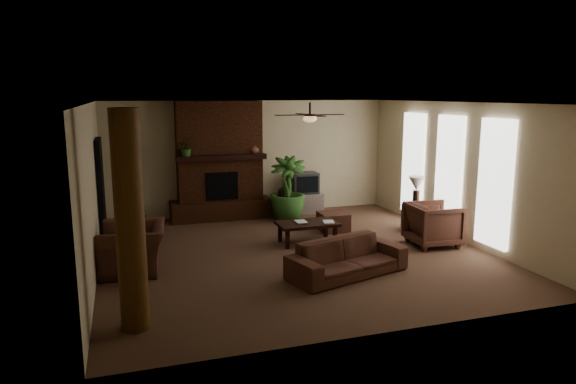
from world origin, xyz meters
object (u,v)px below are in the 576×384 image
object	(u,v)px
log_column	(130,222)
lamp_left	(131,195)
armchair_left	(133,240)
floor_plant	(288,203)
side_table_left	(130,231)
side_table_right	(416,218)
lamp_right	(417,186)
sofa	(348,252)
floor_vase	(285,200)
armchair_right	(434,222)
ottoman	(333,222)
tv_stand	(305,203)
coffee_table	(307,225)

from	to	relation	value
log_column	lamp_left	bearing A→B (deg)	88.93
armchair_left	lamp_left	xyz separation A→B (m)	(0.03, 1.58, 0.47)
floor_plant	side_table_left	world-z (taller)	floor_plant
side_table_right	lamp_right	world-z (taller)	lamp_right
side_table_left	side_table_right	bearing A→B (deg)	-7.38
sofa	side_table_left	xyz separation A→B (m)	(-3.38, 2.96, -0.12)
floor_vase	log_column	bearing A→B (deg)	-125.18
sofa	armchair_right	distance (m)	2.56
armchair_right	ottoman	distance (m)	2.20
lamp_right	floor_plant	bearing A→B (deg)	143.16
sofa	tv_stand	xyz separation A→B (m)	(0.90, 4.56, -0.15)
side_table_right	sofa	bearing A→B (deg)	-140.15
ottoman	lamp_right	xyz separation A→B (m)	(1.71, -0.54, 0.80)
armchair_right	floor_vase	bearing A→B (deg)	37.86
armchair_left	coffee_table	distance (m)	3.43
coffee_table	lamp_left	distance (m)	3.52
side_table_right	side_table_left	bearing A→B (deg)	172.62
side_table_right	tv_stand	bearing A→B (deg)	125.90
armchair_right	side_table_right	xyz separation A→B (m)	(0.29, 1.13, -0.19)
lamp_left	side_table_right	size ratio (longest dim) A/B	1.18
sofa	armchair_right	world-z (taller)	armchair_right
armchair_right	lamp_left	xyz separation A→B (m)	(-5.66, 1.85, 0.53)
log_column	ottoman	bearing A→B (deg)	40.70
ottoman	tv_stand	bearing A→B (deg)	89.49
sofa	floor_vase	bearing A→B (deg)	70.46
armchair_left	side_table_right	xyz separation A→B (m)	(5.97, 0.86, -0.25)
side_table_left	side_table_right	distance (m)	6.05
tv_stand	side_table_right	distance (m)	2.94
log_column	side_table_left	bearing A→B (deg)	89.76
ottoman	floor_vase	xyz separation A→B (m)	(-0.65, 1.46, 0.23)
ottoman	floor_vase	world-z (taller)	floor_vase
armchair_left	tv_stand	size ratio (longest dim) A/B	1.42
ottoman	tv_stand	size ratio (longest dim) A/B	0.71
log_column	floor_vase	distance (m)	6.36
armchair_left	lamp_right	bearing A→B (deg)	103.03
sofa	lamp_left	world-z (taller)	lamp_left
side_table_right	armchair_right	bearing A→B (deg)	-104.32
floor_plant	side_table_left	size ratio (longest dim) A/B	2.75
lamp_left	side_table_right	world-z (taller)	lamp_left
ottoman	side_table_left	world-z (taller)	side_table_left
floor_vase	armchair_right	bearing A→B (deg)	-55.79
floor_plant	sofa	bearing A→B (deg)	-93.14
tv_stand	floor_vase	bearing A→B (deg)	-146.81
armchair_right	floor_plant	world-z (taller)	armchair_right
coffee_table	lamp_left	size ratio (longest dim) A/B	1.85
log_column	ottoman	world-z (taller)	log_column
coffee_table	side_table_right	bearing A→B (deg)	4.87
armchair_left	armchair_right	world-z (taller)	armchair_left
tv_stand	side_table_right	xyz separation A→B (m)	(1.72, -2.38, 0.03)
floor_plant	armchair_left	bearing A→B (deg)	-143.98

